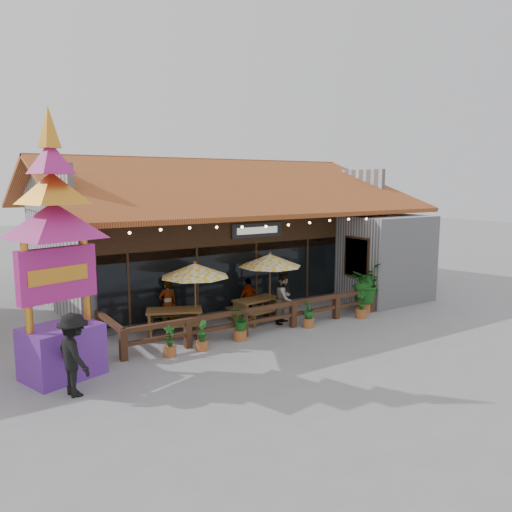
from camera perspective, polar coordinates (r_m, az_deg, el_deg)
ground at (r=18.24m, az=4.54°, el=-7.47°), size 100.00×100.00×0.00m
restaurant_building at (r=23.42m, az=-4.81°, el=1.57°), size 15.50×14.73×6.09m
patio_railing at (r=16.62m, az=-1.08°, el=-6.83°), size 10.00×2.60×0.92m
umbrella_left at (r=16.42m, az=-7.00°, el=-1.65°), size 2.37×2.37×2.45m
umbrella_right at (r=18.13m, az=1.61°, el=-0.52°), size 3.05×3.05×2.49m
picnic_table_left at (r=16.71m, az=-9.32°, el=-6.97°), size 2.27×2.15×0.87m
picnic_table_right at (r=18.18m, az=0.06°, el=-5.69°), size 1.90×1.71×0.82m
thai_sign_tower at (r=13.35m, az=-22.03°, el=3.01°), size 3.40×3.40×7.33m
tropical_plant at (r=19.69m, az=12.30°, el=-3.11°), size 1.85×1.80×1.95m
diner_a at (r=17.31m, az=-10.06°, el=-5.46°), size 0.64×0.42×1.75m
diner_b at (r=17.80m, az=3.29°, el=-4.86°), size 1.11×1.06×1.81m
diner_c at (r=18.45m, az=-0.84°, el=-4.86°), size 0.92×0.50×1.50m
pedestrian at (r=12.64m, az=-20.08°, el=-10.53°), size 0.94×1.39×1.99m
planter_a at (r=14.82m, az=-9.84°, el=-9.81°), size 0.37×0.37×0.92m
planter_b at (r=15.18m, az=-6.19°, el=-9.19°), size 0.37×0.40×0.91m
planter_c at (r=15.96m, az=-1.84°, el=-7.64°), size 0.80×0.77×1.02m
planter_d at (r=17.48m, az=6.03°, el=-6.62°), size 0.51×0.51×0.96m
planter_e at (r=18.94m, az=11.93°, el=-5.69°), size 0.42×0.42×1.02m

